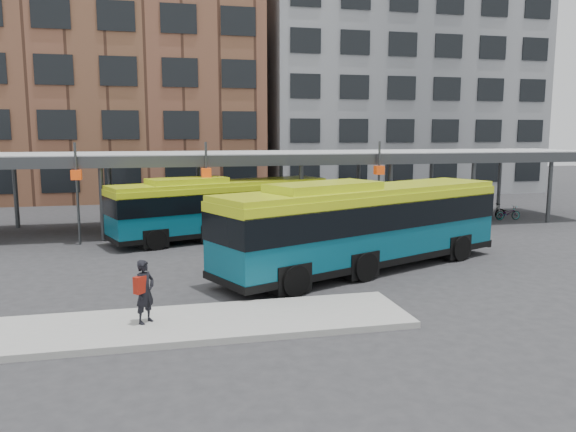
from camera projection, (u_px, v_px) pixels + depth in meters
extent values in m
plane|color=#28282B|center=(320.00, 287.00, 19.17)|extent=(120.00, 120.00, 0.00)
cube|color=gray|center=(155.00, 327.00, 15.04)|extent=(14.00, 3.00, 0.18)
cube|color=#999B9E|center=(255.00, 155.00, 31.11)|extent=(40.00, 6.00, 0.35)
cube|color=#383A3D|center=(265.00, 161.00, 28.24)|extent=(40.00, 0.15, 0.55)
cylinder|color=#383A3D|center=(16.00, 194.00, 30.94)|extent=(0.24, 0.24, 3.80)
cylinder|color=#383A3D|center=(102.00, 202.00, 27.23)|extent=(0.24, 0.24, 3.80)
cylinder|color=#383A3D|center=(110.00, 192.00, 32.05)|extent=(0.24, 0.24, 3.80)
cylinder|color=#383A3D|center=(206.00, 199.00, 28.34)|extent=(0.24, 0.24, 3.80)
cylinder|color=#383A3D|center=(199.00, 190.00, 33.16)|extent=(0.24, 0.24, 3.80)
cylinder|color=#383A3D|center=(301.00, 197.00, 29.46)|extent=(0.24, 0.24, 3.80)
cylinder|color=#383A3D|center=(281.00, 188.00, 34.27)|extent=(0.24, 0.24, 3.80)
cylinder|color=#383A3D|center=(390.00, 195.00, 30.57)|extent=(0.24, 0.24, 3.80)
cylinder|color=#383A3D|center=(358.00, 186.00, 35.39)|extent=(0.24, 0.24, 3.80)
cylinder|color=#383A3D|center=(473.00, 192.00, 31.68)|extent=(0.24, 0.24, 3.80)
cylinder|color=#383A3D|center=(431.00, 184.00, 36.50)|extent=(0.24, 0.24, 3.80)
cylinder|color=#383A3D|center=(550.00, 190.00, 32.79)|extent=(0.24, 0.24, 3.80)
cylinder|color=#383A3D|center=(499.00, 183.00, 37.61)|extent=(0.24, 0.24, 3.80)
cylinder|color=#383A3D|center=(77.00, 194.00, 26.16)|extent=(0.12, 0.12, 4.80)
cube|color=#C73C0B|center=(76.00, 175.00, 26.03)|extent=(0.45, 0.45, 0.45)
cylinder|color=#383A3D|center=(207.00, 191.00, 27.50)|extent=(0.12, 0.12, 4.80)
cube|color=#C73C0B|center=(206.00, 173.00, 27.37)|extent=(0.45, 0.45, 0.45)
cylinder|color=#383A3D|center=(379.00, 187.00, 29.50)|extent=(0.12, 0.12, 4.80)
cube|color=#C73C0B|center=(379.00, 170.00, 29.37)|extent=(0.45, 0.45, 0.45)
cube|color=brown|center=(96.00, 62.00, 46.17)|extent=(26.00, 14.00, 22.00)
cube|color=slate|center=(390.00, 81.00, 52.10)|extent=(24.00, 14.00, 20.00)
cube|color=#08485B|center=(365.00, 227.00, 21.48)|extent=(12.54, 7.42, 2.61)
cube|color=black|center=(366.00, 213.00, 21.40)|extent=(12.61, 7.50, 0.99)
cube|color=#AABB13|center=(366.00, 190.00, 21.27)|extent=(12.50, 7.32, 0.21)
cube|color=#AABB13|center=(324.00, 188.00, 20.01)|extent=(4.58, 3.40, 0.37)
cube|color=black|center=(365.00, 257.00, 21.65)|extent=(12.62, 7.50, 0.25)
cylinder|color=black|center=(460.00, 248.00, 23.10)|extent=(1.08, 0.71, 1.05)
cylinder|color=black|center=(412.00, 239.00, 25.13)|extent=(1.08, 0.71, 1.05)
cylinder|color=black|center=(365.00, 267.00, 19.89)|extent=(1.08, 0.71, 1.05)
cylinder|color=black|center=(319.00, 255.00, 21.92)|extent=(1.08, 0.71, 1.05)
cylinder|color=black|center=(294.00, 281.00, 18.04)|extent=(1.08, 0.71, 1.05)
cylinder|color=black|center=(251.00, 266.00, 20.07)|extent=(1.08, 0.71, 1.05)
cube|color=#08485B|center=(223.00, 208.00, 28.10)|extent=(11.29, 5.96, 2.32)
cube|color=black|center=(223.00, 199.00, 28.03)|extent=(11.35, 6.03, 0.88)
cube|color=#AABB13|center=(222.00, 183.00, 27.91)|extent=(11.26, 5.87, 0.19)
cube|color=#AABB13|center=(187.00, 181.00, 26.89)|extent=(4.07, 2.83, 0.33)
cube|color=black|center=(223.00, 229.00, 28.25)|extent=(11.36, 6.03, 0.22)
cylinder|color=black|center=(297.00, 225.00, 29.30)|extent=(0.97, 0.58, 0.93)
cylinder|color=black|center=(274.00, 219.00, 31.18)|extent=(0.97, 0.58, 0.93)
cylinder|color=black|center=(213.00, 234.00, 26.71)|extent=(0.97, 0.58, 0.93)
cylinder|color=black|center=(193.00, 227.00, 28.60)|extent=(0.97, 0.58, 0.93)
cylinder|color=black|center=(156.00, 240.00, 25.22)|extent=(0.97, 0.58, 0.93)
cylinder|color=black|center=(140.00, 232.00, 27.10)|extent=(0.97, 0.58, 0.93)
imported|color=black|center=(145.00, 292.00, 14.97)|extent=(0.73, 0.74, 1.72)
cube|color=maroon|center=(140.00, 285.00, 14.78)|extent=(0.35, 0.36, 0.46)
imported|color=slate|center=(447.00, 215.00, 32.94)|extent=(1.81, 0.93, 0.91)
imported|color=slate|center=(448.00, 213.00, 33.37)|extent=(1.81, 0.78, 1.05)
imported|color=slate|center=(466.00, 214.00, 33.54)|extent=(1.82, 1.12, 0.90)
imported|color=slate|center=(479.00, 214.00, 33.29)|extent=(1.56, 0.47, 0.94)
imported|color=slate|center=(481.00, 214.00, 33.31)|extent=(1.86, 1.03, 0.93)
imported|color=slate|center=(492.00, 211.00, 34.05)|extent=(1.75, 0.62, 1.03)
imported|color=slate|center=(508.00, 213.00, 33.94)|extent=(1.61, 0.60, 0.84)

